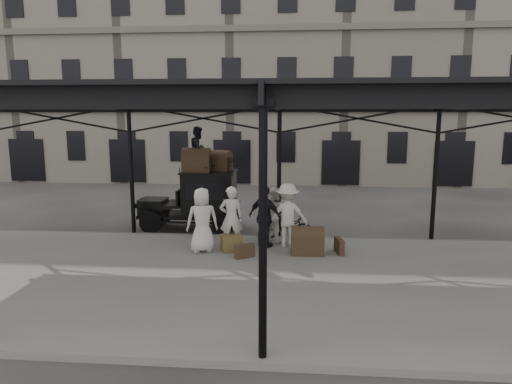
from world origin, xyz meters
TOP-DOWN VIEW (x-y plane):
  - ground at (0.00, 0.00)m, footprint 120.00×120.00m
  - platform at (0.00, -2.00)m, footprint 28.00×8.00m
  - canopy at (0.00, -1.72)m, footprint 22.50×9.00m
  - building_frontage at (0.00, 18.00)m, footprint 64.00×8.00m
  - taxi at (-2.86, 3.14)m, footprint 3.65×1.55m
  - porter_left at (-1.37, 0.36)m, footprint 0.77×0.57m
  - porter_midleft at (-0.12, 1.37)m, footprint 1.08×1.07m
  - porter_centre at (-2.19, 0.03)m, footprint 1.07×0.86m
  - porter_official at (-0.38, 0.64)m, footprint 1.20×0.92m
  - porter_right at (0.30, 0.80)m, footprint 1.36×0.91m
  - bicycle at (0.25, 1.49)m, footprint 1.82×0.84m
  - porter_roof at (-2.90, 3.04)m, footprint 0.74×0.87m
  - steamer_trunk_roof_near at (-2.95, 2.89)m, footprint 0.98×0.61m
  - steamer_trunk_roof_far at (-2.20, 3.34)m, footprint 0.95×0.75m
  - steamer_trunk_platform at (0.90, 0.03)m, footprint 0.95×0.59m
  - wicker_hamper at (-1.34, 0.14)m, footprint 0.73×0.65m
  - suitcase_upright at (1.84, 0.15)m, footprint 0.26×0.62m
  - suitcase_flat at (-0.87, -0.49)m, footprint 0.58×0.47m

SIDE VIEW (x-z plane):
  - ground at x=0.00m, z-range 0.00..0.00m
  - platform at x=0.00m, z-range 0.00..0.15m
  - suitcase_flat at x=-0.87m, z-range 0.15..0.55m
  - suitcase_upright at x=1.84m, z-range 0.15..0.60m
  - wicker_hamper at x=-1.34m, z-range 0.15..0.65m
  - steamer_trunk_platform at x=0.90m, z-range 0.15..0.84m
  - bicycle at x=0.25m, z-range 0.15..1.07m
  - porter_midleft at x=-0.12m, z-range 0.15..1.91m
  - porter_official at x=-0.38m, z-range 0.15..2.04m
  - porter_centre at x=-2.19m, z-range 0.15..2.07m
  - porter_left at x=-1.37m, z-range 0.15..2.07m
  - porter_right at x=0.30m, z-range 0.15..2.11m
  - taxi at x=-2.86m, z-range 0.11..2.29m
  - steamer_trunk_roof_far at x=-2.20m, z-range 2.18..2.79m
  - steamer_trunk_roof_near at x=-2.95m, z-range 2.18..2.89m
  - porter_roof at x=-2.90m, z-range 2.18..3.76m
  - canopy at x=0.00m, z-range 2.23..6.97m
  - building_frontage at x=0.00m, z-range 0.00..14.00m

